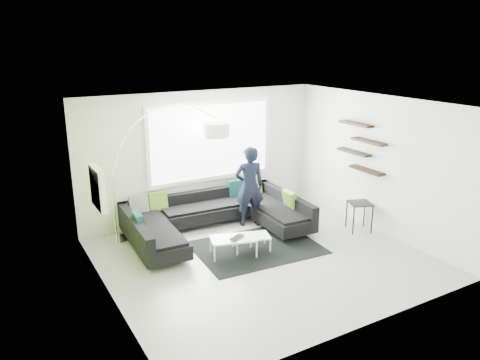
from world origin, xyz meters
The scene contains 9 objects.
ground centered at (0.00, 0.00, 0.00)m, with size 5.50×5.50×0.00m, color gray.
room_shell centered at (0.04, 0.21, 1.81)m, with size 5.54×5.04×2.82m.
sectional_sofa centered at (-0.24, 1.37, 0.33)m, with size 3.62×2.35×0.76m.
rug centered at (0.14, 0.41, 0.01)m, with size 2.32×1.69×0.01m, color black.
coffee_table centered at (-0.21, 0.37, 0.17)m, with size 1.06×0.62×0.35m, color white.
arc_lamp centered at (-2.11, 2.04, 1.32)m, with size 2.46×0.87×2.63m, color white, non-canonical shape.
side_table centered at (2.44, 0.10, 0.30)m, with size 0.44×0.44×0.61m, color black.
person centered at (0.61, 1.50, 0.86)m, with size 0.72×0.57×1.72m, color black.
laptop centered at (-0.34, 0.26, 0.36)m, with size 0.41×0.35×0.03m, color black.
Camera 1 is at (-4.21, -6.54, 3.83)m, focal length 35.00 mm.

